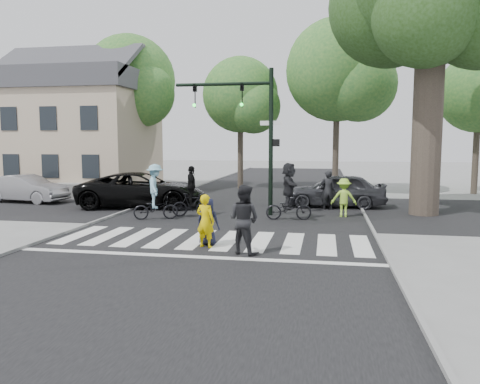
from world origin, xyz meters
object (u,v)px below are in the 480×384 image
(pedestrian_adult, at_px, (244,219))
(car_silver, at_px, (27,189))
(cyclist_right, at_px, (289,195))
(traffic_signal, at_px, (251,121))
(car_grey, at_px, (335,190))
(cyclist_left, at_px, (155,196))
(car_suv, at_px, (142,190))
(cyclist_mid, at_px, (192,196))
(pedestrian_child, at_px, (208,221))
(pedestrian_woman, at_px, (205,221))

(pedestrian_adult, xyz_separation_m, car_silver, (-12.60, 8.70, -0.26))
(cyclist_right, height_order, car_silver, cyclist_right)
(traffic_signal, distance_m, car_grey, 5.58)
(cyclist_left, height_order, car_suv, cyclist_left)
(cyclist_left, distance_m, car_suv, 3.69)
(traffic_signal, xyz_separation_m, pedestrian_adult, (0.91, -6.79, -2.95))
(car_suv, bearing_deg, cyclist_mid, -135.01)
(pedestrian_adult, height_order, cyclist_mid, cyclist_mid)
(car_grey, bearing_deg, cyclist_right, -25.87)
(cyclist_right, bearing_deg, traffic_signal, 148.28)
(pedestrian_child, xyz_separation_m, car_suv, (-5.00, 7.17, 0.11))
(pedestrian_adult, distance_m, car_silver, 15.31)
(pedestrian_adult, xyz_separation_m, car_suv, (-6.24, 8.08, -0.14))
(cyclist_left, bearing_deg, car_suv, 120.46)
(pedestrian_child, bearing_deg, cyclist_mid, -61.77)
(car_silver, bearing_deg, traffic_signal, -92.30)
(pedestrian_child, relative_size, cyclist_mid, 0.68)
(traffic_signal, height_order, car_grey, traffic_signal)
(traffic_signal, distance_m, pedestrian_adult, 7.45)
(traffic_signal, xyz_separation_m, car_suv, (-5.33, 1.29, -3.09))
(cyclist_left, bearing_deg, pedestrian_child, -51.94)
(car_silver, bearing_deg, pedestrian_woman, -118.65)
(pedestrian_child, relative_size, pedestrian_adult, 0.74)
(cyclist_right, distance_m, car_silver, 13.70)
(cyclist_left, distance_m, cyclist_right, 5.21)
(pedestrian_woman, xyz_separation_m, car_silver, (-11.39, 8.16, -0.09))
(pedestrian_adult, bearing_deg, pedestrian_child, -13.63)
(cyclist_mid, bearing_deg, cyclist_left, -139.06)
(cyclist_mid, bearing_deg, traffic_signal, 20.71)
(cyclist_mid, bearing_deg, cyclist_right, -2.48)
(pedestrian_child, relative_size, car_suv, 0.24)
(pedestrian_woman, distance_m, car_grey, 10.01)
(pedestrian_woman, distance_m, pedestrian_adult, 1.34)
(pedestrian_child, bearing_deg, pedestrian_woman, 100.31)
(pedestrian_adult, xyz_separation_m, cyclist_left, (-4.37, 4.90, -0.00))
(pedestrian_woman, distance_m, pedestrian_child, 0.38)
(cyclist_right, bearing_deg, cyclist_left, -170.69)
(cyclist_left, xyz_separation_m, cyclist_right, (5.14, 0.84, 0.05))
(pedestrian_adult, distance_m, car_suv, 10.21)
(car_suv, xyz_separation_m, car_grey, (8.86, 1.69, -0.03))
(traffic_signal, distance_m, cyclist_mid, 3.91)
(cyclist_left, bearing_deg, pedestrian_woman, -54.19)
(pedestrian_woman, bearing_deg, car_silver, -18.74)
(car_silver, distance_m, car_grey, 15.27)
(pedestrian_woman, bearing_deg, pedestrian_child, -69.68)
(pedestrian_child, height_order, car_grey, car_grey)
(cyclist_mid, relative_size, car_suv, 0.35)
(cyclist_mid, bearing_deg, pedestrian_child, -68.65)
(traffic_signal, distance_m, car_silver, 12.28)
(cyclist_left, relative_size, cyclist_right, 0.97)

